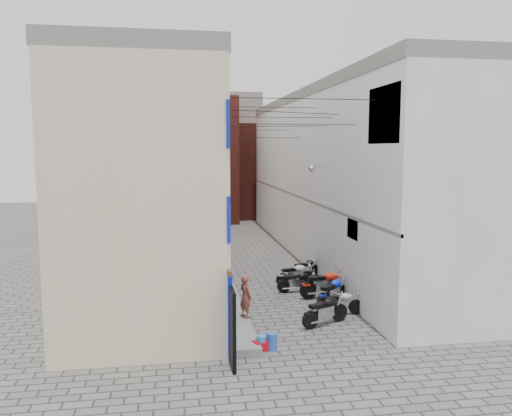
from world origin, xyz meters
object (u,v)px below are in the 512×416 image
motorcycle_b (341,302)px  motorcycle_c (333,290)px  motorcycle_a (325,309)px  motorcycle_g (306,267)px  person_b (228,302)px  water_jug_near (261,343)px  water_jug_far (272,341)px  motorcycle_f (296,273)px  red_crate (261,346)px  motorcycle_e (298,280)px  motorcycle_d (326,282)px  person_a (245,296)px

motorcycle_b → motorcycle_c: bearing=176.9°
motorcycle_a → motorcycle_g: (0.94, 6.01, -0.04)m
person_b → water_jug_near: size_ratio=3.14×
water_jug_near → water_jug_far: water_jug_far is taller
motorcycle_f → red_crate: (-2.71, -6.80, -0.39)m
person_b → red_crate: bearing=-116.5°
motorcycle_a → motorcycle_c: size_ratio=0.95×
motorcycle_e → motorcycle_b: bearing=17.8°
motorcycle_b → water_jug_near: motorcycle_b is taller
water_jug_near → water_jug_far: (0.32, 0.00, 0.03)m
motorcycle_a → motorcycle_d: size_ratio=0.89×
motorcycle_a → person_a: 2.74m
motorcycle_d → person_a: (-3.60, -2.51, 0.35)m
motorcycle_g → water_jug_near: motorcycle_g is taller
motorcycle_c → motorcycle_a: bearing=-65.4°
person_a → person_b: size_ratio=1.04×
motorcycle_d → motorcycle_e: size_ratio=1.24×
motorcycle_d → motorcycle_c: bearing=-5.0°
person_b → motorcycle_e: bearing=-1.1°
motorcycle_b → water_jug_near: 4.28m
motorcycle_c → motorcycle_e: bearing=165.4°
motorcycle_e → motorcycle_f: (0.18, 1.14, 0.03)m
motorcycle_c → red_crate: motorcycle_c is taller
motorcycle_c → motorcycle_d: motorcycle_d is taller
motorcycle_g → motorcycle_d: bearing=-26.0°
motorcycle_g → red_crate: (-3.45, -7.78, -0.37)m
person_b → water_jug_far: bearing=-108.6°
water_jug_far → motorcycle_e: bearing=68.7°
red_crate → person_b: bearing=113.4°
motorcycle_e → red_crate: (-2.54, -5.66, -0.36)m
motorcycle_f → motorcycle_g: bearing=129.8°
water_jug_far → motorcycle_g: bearing=68.1°
motorcycle_c → person_a: size_ratio=1.40×
person_b → motorcycle_f: bearing=4.7°
motorcycle_d → person_b: (-4.25, -2.91, 0.32)m
motorcycle_b → person_b: person_b is taller
water_jug_far → motorcycle_a: bearing=38.9°
motorcycle_b → water_jug_near: (-3.35, -2.65, -0.27)m
motorcycle_c → motorcycle_e: motorcycle_c is taller
motorcycle_b → person_a: size_ratio=1.17×
motorcycle_e → motorcycle_g: (0.91, 2.12, 0.01)m
motorcycle_a → motorcycle_b: (0.84, 0.88, -0.07)m
water_jug_far → red_crate: size_ratio=1.10×
motorcycle_b → motorcycle_c: 1.15m
motorcycle_a → motorcycle_g: motorcycle_a is taller
motorcycle_e → water_jug_near: motorcycle_e is taller
motorcycle_e → motorcycle_g: bearing=159.2°
motorcycle_d → person_a: bearing=-60.2°
motorcycle_d → water_jug_near: size_ratio=4.91×
water_jug_far → motorcycle_c: bearing=50.5°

